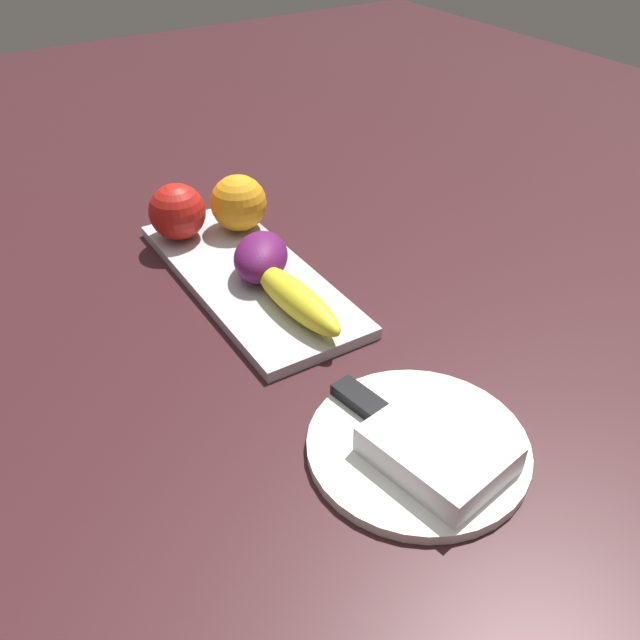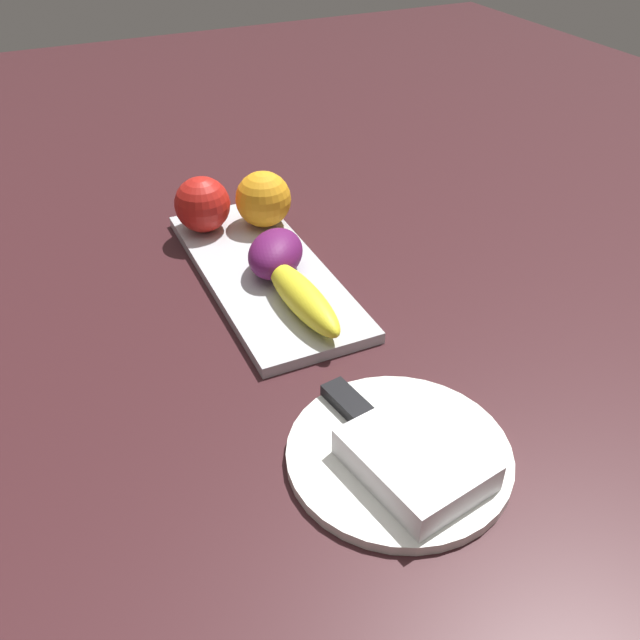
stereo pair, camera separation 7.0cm
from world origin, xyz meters
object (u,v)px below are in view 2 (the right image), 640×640
(apple, at_px, (202,204))
(orange_near_apple, at_px, (263,199))
(fruit_tray, at_px, (264,273))
(banana, at_px, (303,298))
(folded_napkin, at_px, (415,459))
(knife, at_px, (367,423))
(dinner_plate, at_px, (399,455))
(grape_bunch, at_px, (276,254))

(apple, distance_m, orange_near_apple, 0.08)
(orange_near_apple, bearing_deg, apple, -104.78)
(fruit_tray, relative_size, banana, 2.29)
(fruit_tray, relative_size, orange_near_apple, 4.81)
(folded_napkin, bearing_deg, banana, 178.46)
(apple, distance_m, knife, 0.42)
(fruit_tray, bearing_deg, apple, -164.18)
(apple, distance_m, dinner_plate, 0.46)
(orange_near_apple, relative_size, dinner_plate, 0.37)
(grape_bunch, bearing_deg, folded_napkin, -1.91)
(grape_bunch, height_order, knife, grape_bunch)
(fruit_tray, distance_m, orange_near_apple, 0.12)
(banana, xyz_separation_m, orange_near_apple, (-0.21, 0.04, 0.02))
(orange_near_apple, bearing_deg, folded_napkin, -5.25)
(banana, bearing_deg, fruit_tray, 0.36)
(folded_napkin, bearing_deg, orange_near_apple, 174.75)
(apple, xyz_separation_m, dinner_plate, (0.46, 0.04, -0.05))
(fruit_tray, height_order, apple, apple)
(orange_near_apple, xyz_separation_m, grape_bunch, (0.12, -0.03, -0.01))
(grape_bunch, bearing_deg, knife, -4.73)
(banana, height_order, grape_bunch, grape_bunch)
(dinner_plate, bearing_deg, orange_near_apple, 174.45)
(dinner_plate, relative_size, folded_napkin, 1.74)
(fruit_tray, height_order, orange_near_apple, orange_near_apple)
(fruit_tray, xyz_separation_m, banana, (0.11, 0.01, 0.03))
(fruit_tray, distance_m, grape_bunch, 0.04)
(fruit_tray, height_order, grape_bunch, grape_bunch)
(knife, bearing_deg, grape_bunch, 165.97)
(apple, bearing_deg, banana, 10.41)
(apple, relative_size, banana, 0.47)
(fruit_tray, distance_m, apple, 0.14)
(apple, relative_size, folded_napkin, 0.64)
(banana, bearing_deg, apple, 7.11)
(banana, relative_size, folded_napkin, 1.37)
(grape_bunch, relative_size, knife, 0.50)
(folded_napkin, bearing_deg, apple, -175.75)
(fruit_tray, xyz_separation_m, dinner_plate, (0.33, 0.00, -0.00))
(apple, bearing_deg, folded_napkin, 4.25)
(fruit_tray, height_order, banana, banana)
(orange_near_apple, xyz_separation_m, folded_napkin, (0.46, -0.04, -0.03))
(fruit_tray, relative_size, folded_napkin, 3.14)
(banana, height_order, orange_near_apple, orange_near_apple)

